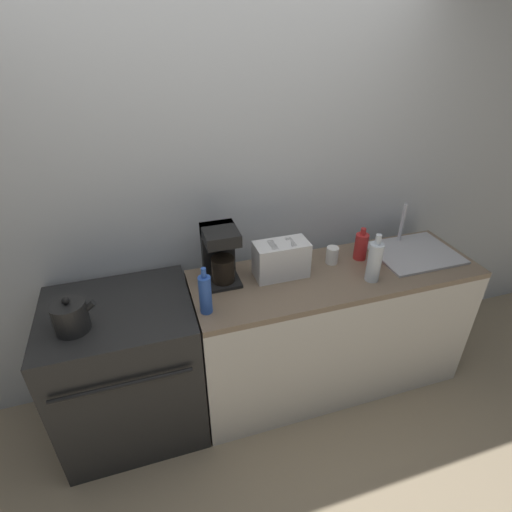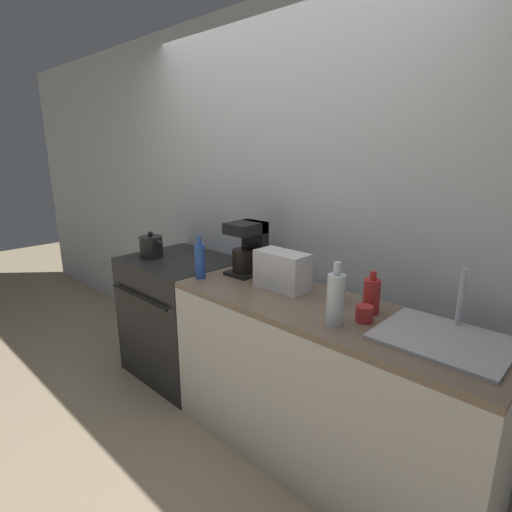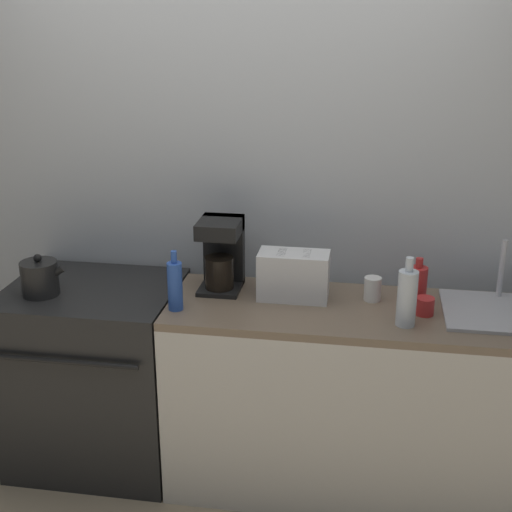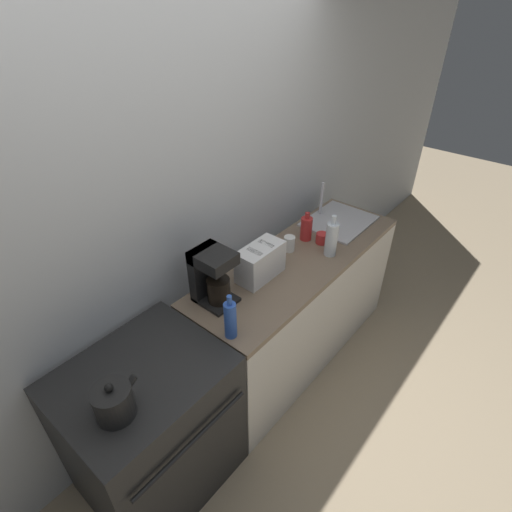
# 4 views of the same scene
# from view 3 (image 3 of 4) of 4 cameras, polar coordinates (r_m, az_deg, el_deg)

# --- Properties ---
(ground_plane) EXTENTS (12.00, 12.00, 0.00)m
(ground_plane) POSITION_cam_3_polar(r_m,az_deg,el_deg) (3.45, -3.10, -19.57)
(ground_plane) COLOR tan
(wall_back) EXTENTS (8.00, 0.05, 2.60)m
(wall_back) POSITION_cam_3_polar(r_m,az_deg,el_deg) (3.48, -1.00, 5.04)
(wall_back) COLOR silver
(wall_back) RESTS_ON ground_plane
(stove) EXTENTS (0.80, 0.70, 0.91)m
(stove) POSITION_cam_3_polar(r_m,az_deg,el_deg) (3.63, -12.56, -9.03)
(stove) COLOR black
(stove) RESTS_ON ground_plane
(counter_block) EXTENTS (1.77, 0.59, 0.91)m
(counter_block) POSITION_cam_3_polar(r_m,az_deg,el_deg) (3.37, 8.58, -11.34)
(counter_block) COLOR silver
(counter_block) RESTS_ON ground_plane
(kettle) EXTENTS (0.21, 0.17, 0.20)m
(kettle) POSITION_cam_3_polar(r_m,az_deg,el_deg) (3.39, -16.89, -1.69)
(kettle) COLOR black
(kettle) RESTS_ON stove
(toaster) EXTENTS (0.32, 0.16, 0.22)m
(toaster) POSITION_cam_3_polar(r_m,az_deg,el_deg) (3.20, 3.02, -1.57)
(toaster) COLOR white
(toaster) RESTS_ON counter_block
(coffee_maker) EXTENTS (0.19, 0.23, 0.34)m
(coffee_maker) POSITION_cam_3_polar(r_m,az_deg,el_deg) (3.30, -2.79, 0.32)
(coffee_maker) COLOR black
(coffee_maker) RESTS_ON counter_block
(sink_tray) EXTENTS (0.52, 0.43, 0.28)m
(sink_tray) POSITION_cam_3_polar(r_m,az_deg,el_deg) (3.26, 19.24, -4.16)
(sink_tray) COLOR #B7B7BC
(sink_tray) RESTS_ON counter_block
(bottle_red) EXTENTS (0.08, 0.08, 0.21)m
(bottle_red) POSITION_cam_3_polar(r_m,az_deg,el_deg) (3.23, 12.80, -2.25)
(bottle_red) COLOR #B72828
(bottle_red) RESTS_ON counter_block
(bottle_clear) EXTENTS (0.08, 0.08, 0.30)m
(bottle_clear) POSITION_cam_3_polar(r_m,az_deg,el_deg) (2.99, 11.99, -3.24)
(bottle_clear) COLOR silver
(bottle_clear) RESTS_ON counter_block
(bottle_blue) EXTENTS (0.07, 0.07, 0.27)m
(bottle_blue) POSITION_cam_3_polar(r_m,az_deg,el_deg) (3.10, -6.50, -2.34)
(bottle_blue) COLOR #2D56B7
(bottle_blue) RESTS_ON counter_block
(cup_white) EXTENTS (0.08, 0.08, 0.11)m
(cup_white) POSITION_cam_3_polar(r_m,az_deg,el_deg) (3.24, 9.31, -2.61)
(cup_white) COLOR white
(cup_white) RESTS_ON counter_block
(cup_red) EXTENTS (0.08, 0.08, 0.08)m
(cup_red) POSITION_cam_3_polar(r_m,az_deg,el_deg) (3.14, 13.34, -3.92)
(cup_red) COLOR red
(cup_red) RESTS_ON counter_block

